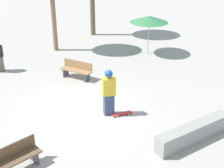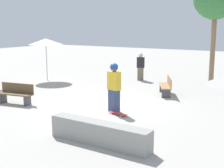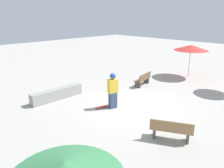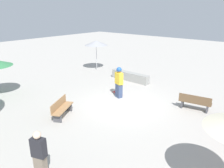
% 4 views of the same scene
% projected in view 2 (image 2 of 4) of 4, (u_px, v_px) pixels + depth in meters
% --- Properties ---
extents(ground_plane, '(60.00, 60.00, 0.00)m').
position_uv_depth(ground_plane, '(104.00, 105.00, 12.83)').
color(ground_plane, '#ADA8A0').
extents(skater_main, '(0.55, 0.41, 1.86)m').
position_uv_depth(skater_main, '(114.00, 85.00, 11.71)').
color(skater_main, '#38476B').
rests_on(skater_main, ground_plane).
extents(skateboard, '(0.82, 0.39, 0.07)m').
position_uv_depth(skateboard, '(118.00, 113.00, 11.39)').
color(skateboard, red).
rests_on(skateboard, ground_plane).
extents(concrete_ledge, '(3.09, 0.52, 0.63)m').
position_uv_depth(concrete_ledge, '(99.00, 133.00, 8.56)').
color(concrete_ledge, gray).
rests_on(concrete_ledge, ground_plane).
extents(bench_near, '(1.13, 1.62, 0.85)m').
position_uv_depth(bench_near, '(166.00, 86.00, 14.61)').
color(bench_near, '#47474C').
rests_on(bench_near, ground_plane).
extents(bench_far, '(1.65, 0.70, 0.85)m').
position_uv_depth(bench_far, '(16.00, 94.00, 12.96)').
color(bench_far, '#47474C').
rests_on(bench_far, ground_plane).
extents(shade_umbrella_cream, '(1.99, 1.99, 2.47)m').
position_uv_depth(shade_umbrella_cream, '(46.00, 42.00, 18.19)').
color(shade_umbrella_cream, '#B7B7BC').
rests_on(shade_umbrella_cream, ground_plane).
extents(bystander_watching, '(0.50, 0.38, 1.61)m').
position_uv_depth(bystander_watching, '(141.00, 67.00, 18.48)').
color(bystander_watching, '#726656').
rests_on(bystander_watching, ground_plane).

